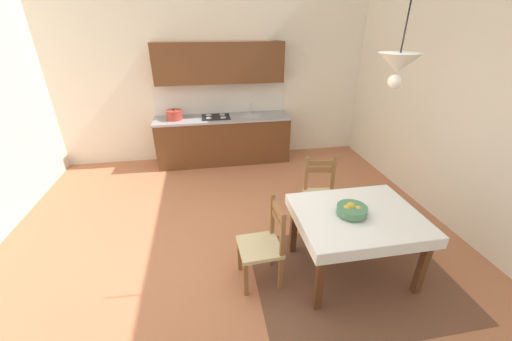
# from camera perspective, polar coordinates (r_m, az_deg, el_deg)

# --- Properties ---
(ground_plane) EXTENTS (6.38, 6.59, 0.10)m
(ground_plane) POSITION_cam_1_polar(r_m,az_deg,el_deg) (3.80, -3.92, -15.64)
(ground_plane) COLOR #B7704C
(wall_back) EXTENTS (6.38, 0.12, 4.22)m
(wall_back) POSITION_cam_1_polar(r_m,az_deg,el_deg) (5.89, -8.26, 22.43)
(wall_back) COLOR silver
(wall_back) RESTS_ON ground_plane
(wall_right) EXTENTS (0.12, 6.59, 4.22)m
(wall_right) POSITION_cam_1_polar(r_m,az_deg,el_deg) (4.27, 40.10, 15.48)
(wall_right) COLOR silver
(wall_right) RESTS_ON ground_plane
(area_rug) EXTENTS (2.10, 1.60, 0.01)m
(area_rug) POSITION_cam_1_polar(r_m,az_deg,el_deg) (3.62, 17.84, -18.52)
(area_rug) COLOR brown
(area_rug) RESTS_ON ground_plane
(kitchen_cabinetry) EXTENTS (2.53, 0.63, 2.20)m
(kitchen_cabinetry) POSITION_cam_1_polar(r_m,az_deg,el_deg) (5.79, -6.44, 9.79)
(kitchen_cabinetry) COLOR brown
(kitchen_cabinetry) RESTS_ON ground_plane
(dining_table) EXTENTS (1.25, 1.01, 0.75)m
(dining_table) POSITION_cam_1_polar(r_m,az_deg,el_deg) (3.30, 18.56, -9.62)
(dining_table) COLOR #56331C
(dining_table) RESTS_ON ground_plane
(dining_chair_tv_side) EXTENTS (0.44, 0.44, 0.93)m
(dining_chair_tv_side) POSITION_cam_1_polar(r_m,az_deg,el_deg) (3.15, 1.42, -14.08)
(dining_chair_tv_side) COLOR #D1BC89
(dining_chair_tv_side) RESTS_ON ground_plane
(dining_chair_kitchen_side) EXTENTS (0.47, 0.47, 0.93)m
(dining_chair_kitchen_side) POSITION_cam_1_polar(r_m,az_deg,el_deg) (4.07, 12.17, -4.51)
(dining_chair_kitchen_side) COLOR #D1BC89
(dining_chair_kitchen_side) RESTS_ON ground_plane
(fruit_bowl) EXTENTS (0.30, 0.30, 0.12)m
(fruit_bowl) POSITION_cam_1_polar(r_m,az_deg,el_deg) (3.16, 17.78, -7.12)
(fruit_bowl) COLOR #4C7F5B
(fruit_bowl) RESTS_ON dining_table
(pendant_lamp) EXTENTS (0.32, 0.32, 0.81)m
(pendant_lamp) POSITION_cam_1_polar(r_m,az_deg,el_deg) (2.66, 25.48, 17.83)
(pendant_lamp) COLOR black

